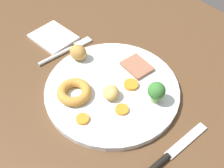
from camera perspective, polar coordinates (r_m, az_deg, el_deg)
name	(u,v)px	position (r cm, az deg, el deg)	size (l,w,h in cm)	color
dining_table	(113,83)	(62.95, 0.21, 0.23)	(120.00, 84.00, 3.60)	brown
dinner_plate	(112,89)	(58.44, 0.00, -1.10)	(29.31, 29.31, 1.40)	white
meat_slice_main	(137,66)	(61.90, 5.36, 3.77)	(6.53, 5.15, 0.80)	#9E664C
yorkshire_pudding	(74,92)	(56.27, -8.10, -1.69)	(7.24, 7.24, 2.02)	#C68938
roast_potato_left	(78,53)	(63.27, -7.25, 6.68)	(4.15, 3.42, 3.88)	#BC8C42
roast_potato_right	(111,93)	(55.18, -0.26, -1.85)	(3.43, 3.69, 2.67)	#D8B260
carrot_coin_front	(83,119)	(52.88, -6.31, -7.43)	(2.61, 2.61, 0.58)	orange
carrot_coin_back	(131,85)	(58.05, 4.08, -0.13)	(3.19, 3.19, 0.68)	orange
carrot_coin_side	(122,109)	(53.90, 2.13, -5.45)	(2.75, 2.75, 0.57)	orange
broccoli_floret	(156,91)	(54.05, 9.47, -1.57)	(3.63, 3.63, 4.98)	#8CB766
fork	(67,50)	(68.76, -9.53, 7.14)	(2.06, 15.27, 0.90)	silver
knife	(165,159)	(50.72, 11.22, -15.40)	(1.84, 18.52, 1.20)	black
folded_napkin	(53,37)	(73.42, -12.42, 9.75)	(11.00, 9.00, 0.80)	white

